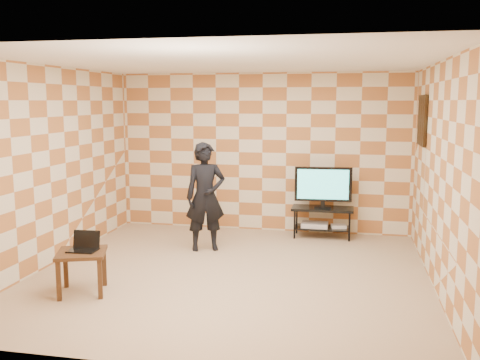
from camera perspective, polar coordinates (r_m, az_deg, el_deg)
name	(u,v)px	position (r m, az deg, el deg)	size (l,w,h in m)	color
floor	(231,274)	(7.02, -1.00, -10.03)	(5.00, 5.00, 0.00)	tan
wall_back	(262,153)	(9.16, 2.40, 2.94)	(5.00, 0.02, 2.70)	beige
wall_front	(163,210)	(4.35, -8.27, -3.23)	(5.00, 0.02, 2.70)	beige
wall_left	(50,166)	(7.66, -19.60, 1.39)	(0.02, 5.00, 2.70)	beige
wall_right	(440,177)	(6.64, 20.52, 0.33)	(0.02, 5.00, 2.70)	beige
ceiling	(230,62)	(6.68, -1.06, 12.52)	(5.00, 5.00, 0.02)	white
wall_art	(422,120)	(8.12, 18.87, 6.04)	(0.04, 0.72, 0.72)	black
tv_stand	(322,216)	(8.87, 8.79, -3.77)	(0.99, 0.45, 0.50)	black
tv	(323,185)	(8.78, 8.86, -0.55)	(0.92, 0.19, 0.67)	black
dvd_player	(315,225)	(8.90, 7.98, -4.75)	(0.43, 0.31, 0.07)	#B9B9BB
game_console	(339,226)	(8.90, 10.48, -4.88)	(0.23, 0.17, 0.05)	silver
side_table	(82,259)	(6.52, -16.53, -8.06)	(0.69, 0.69, 0.50)	#331E0E
laptop	(84,246)	(6.53, -16.27, -6.77)	(0.34, 0.27, 0.22)	black
person	(205,197)	(7.98, -3.71, -1.79)	(0.59, 0.39, 1.62)	black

